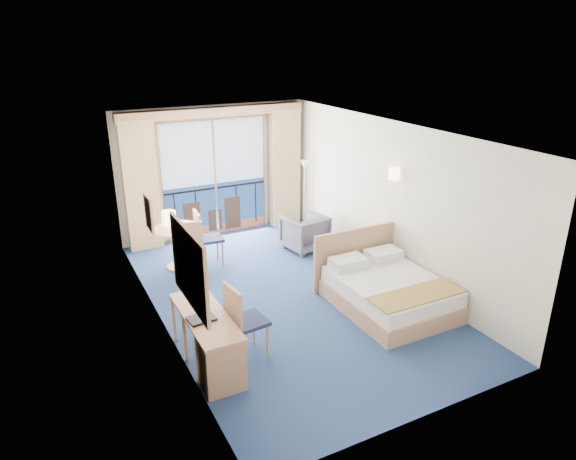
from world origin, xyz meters
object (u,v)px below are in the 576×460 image
object	(u,v)px
armchair	(305,232)
desk	(218,353)
bed	(387,290)
table_chair_a	(205,235)
nightstand	(372,258)
round_table	(178,238)
desk_chair	(242,317)
table_chair_b	(191,249)
floor_lamp	(304,177)

from	to	relation	value
armchair	desk	bearing A→B (deg)	38.12
bed	table_chair_a	xyz separation A→B (m)	(-2.00, 2.80, 0.30)
desk	table_chair_a	world-z (taller)	table_chair_a
nightstand	round_table	bearing A→B (deg)	149.51
nightstand	armchair	distance (m)	1.59
armchair	desk_chair	bearing A→B (deg)	39.81
desk	table_chair_b	size ratio (longest dim) A/B	1.49
nightstand	desk	distance (m)	3.90
bed	floor_lamp	size ratio (longest dim) A/B	1.27
nightstand	table_chair_b	xyz separation A→B (m)	(-2.95, 1.17, 0.31)
floor_lamp	desk	xyz separation A→B (m)	(-3.54, -4.24, -0.75)
nightstand	desk_chair	distance (m)	3.36
floor_lamp	round_table	world-z (taller)	floor_lamp
armchair	desk	xyz separation A→B (m)	(-2.96, -3.17, 0.04)
nightstand	table_chair_a	bearing A→B (deg)	146.61
bed	floor_lamp	xyz separation A→B (m)	(0.56, 3.69, 0.86)
armchair	table_chair_b	distance (m)	2.43
round_table	table_chair_b	xyz separation A→B (m)	(0.06, -0.60, -0.01)
armchair	desk	distance (m)	4.33
table_chair_b	desk_chair	bearing A→B (deg)	-76.71
desk	table_chair_a	distance (m)	3.50
desk_chair	round_table	bearing A→B (deg)	-6.97
bed	armchair	bearing A→B (deg)	90.42
armchair	table_chair_b	xyz separation A→B (m)	(-2.39, -0.31, 0.22)
nightstand	floor_lamp	xyz separation A→B (m)	(0.03, 2.56, 0.88)
armchair	round_table	size ratio (longest dim) A/B	0.91
table_chair_a	desk	bearing A→B (deg)	168.36
nightstand	floor_lamp	distance (m)	2.71
desk	table_chair_a	bearing A→B (deg)	73.77
desk_chair	desk	bearing A→B (deg)	119.46
desk_chair	table_chair_a	world-z (taller)	desk_chair
armchair	nightstand	bearing A→B (deg)	101.60
desk	bed	bearing A→B (deg)	10.57
bed	table_chair_b	xyz separation A→B (m)	(-2.41, 2.30, 0.29)
floor_lamp	desk	world-z (taller)	floor_lamp
bed	table_chair_a	distance (m)	3.45
armchair	desk_chair	distance (m)	3.79
round_table	table_chair_a	size ratio (longest dim) A/B	0.82
armchair	table_chair_b	size ratio (longest dim) A/B	0.76
round_table	table_chair_a	xyz separation A→B (m)	(0.47, -0.10, 0.00)
desk	desk_chair	distance (m)	0.60
bed	floor_lamp	bearing A→B (deg)	81.37
table_chair_a	table_chair_b	xyz separation A→B (m)	(-0.41, -0.50, -0.01)
armchair	round_table	distance (m)	2.48
table_chair_a	armchair	bearing A→B (deg)	-90.80
bed	nightstand	bearing A→B (deg)	64.70
bed	table_chair_a	size ratio (longest dim) A/B	1.83
armchair	table_chair_a	world-z (taller)	table_chair_a
bed	desk_chair	distance (m)	2.55
nightstand	round_table	size ratio (longest dim) A/B	0.61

